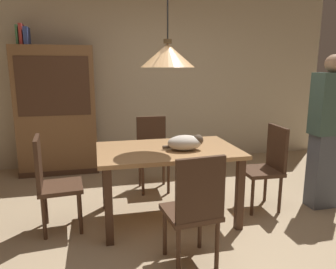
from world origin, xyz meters
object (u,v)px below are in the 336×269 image
Objects in this scene: book_green_slim at (18,35)px; cat_sleeping at (186,142)px; chair_right_side at (267,164)px; person_standing at (327,133)px; book_blue_wide at (27,36)px; dining_table at (168,158)px; chair_near_front at (194,207)px; pendant_lamp at (168,55)px; book_red_tall at (22,35)px; hutch_bookcase at (57,113)px; chair_far_back at (153,150)px; chair_left_side at (51,180)px.

cat_sleeping is at bearing -46.71° from book_green_slim.
chair_right_side reaches higher than cat_sleeping.
person_standing is at bearing -0.27° from cat_sleeping.
book_blue_wide reaches higher than person_standing.
dining_table is at bearing 179.88° from chair_right_side.
chair_near_front is 3.58× the size of book_green_slim.
pendant_lamp is at bearing -47.78° from book_green_slim.
pendant_lamp reaches higher than person_standing.
chair_right_side is at bearing -33.86° from book_red_tall.
person_standing is (3.39, -1.96, -1.14)m from book_red_tall.
chair_near_front is 3.32× the size of book_red_tall.
hutch_bookcase is 6.61× the size of book_red_tall.
pendant_lamp is at bearing 147.32° from cat_sleeping.
book_blue_wide is (-0.32, 0.00, 1.08)m from hutch_bookcase.
person_standing is at bearing -3.59° from dining_table.
chair_far_back is (-1.13, 0.88, 0.00)m from chair_right_side.
chair_left_side reaches higher than cat_sleeping.
pendant_lamp reaches higher than hutch_bookcase.
book_red_tall reaches higher than hutch_bookcase.
dining_table is 2.76m from book_blue_wide.
dining_table is 5.00× the size of book_red_tall.
book_green_slim is at bearing 180.00° from book_blue_wide.
book_blue_wide is (0.06, 0.00, -0.02)m from book_red_tall.
chair_left_side is 2.42m from book_red_tall.
book_blue_wide is 0.14× the size of person_standing.
chair_far_back is at bearing 38.09° from chair_left_side.
book_red_tall is 1.17× the size of book_blue_wide.
dining_table is at bearing 0.37° from chair_left_side.
chair_right_side is at bearing -0.12° from pendant_lamp.
chair_near_front is 3.47m from book_blue_wide.
cat_sleeping is at bearing -4.25° from chair_left_side.
book_green_slim is at bearing 150.34° from person_standing.
cat_sleeping is at bearing -174.07° from chair_right_side.
chair_far_back is 1.76m from chair_near_front.
chair_left_side is at bearing 175.75° from cat_sleeping.
book_blue_wide is (-1.56, 0.97, 1.46)m from chair_far_back.
pendant_lamp is 5.42× the size of book_blue_wide.
book_green_slim reaches higher than dining_table.
person_standing is at bearing 23.66° from chair_near_front.
book_green_slim is at bearing 121.71° from chair_near_front.
chair_far_back is at bearing -37.90° from hutch_bookcase.
chair_near_front is (-1.12, -0.88, 0.00)m from chair_right_side.
pendant_lamp reaches higher than book_green_slim.
chair_far_back is at bearing 150.64° from person_standing.
book_red_tall is (0.05, 0.00, 0.01)m from book_green_slim.
book_red_tall reaches higher than dining_table.
book_green_slim is (-2.80, 1.85, 1.47)m from chair_right_side.
chair_right_side is at bearing 0.12° from chair_left_side.
chair_right_side is 1.61m from pendant_lamp.
chair_left_side is at bearing -179.63° from dining_table.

